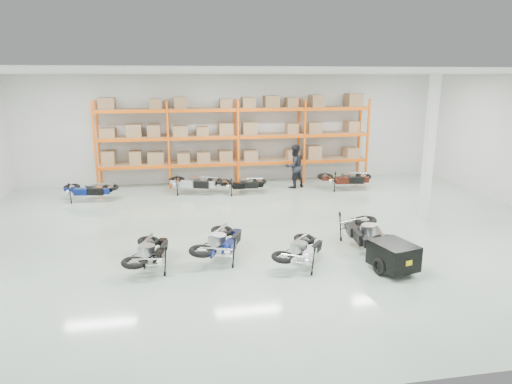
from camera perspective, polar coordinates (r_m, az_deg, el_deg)
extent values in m
plane|color=#A9BCAD|center=(13.34, 1.45, -5.02)|extent=(18.00, 18.00, 0.00)
plane|color=white|center=(12.60, 1.58, 14.70)|extent=(18.00, 18.00, 0.00)
plane|color=silver|center=(19.62, -2.66, 7.90)|extent=(18.00, 0.00, 18.00)
plane|color=silver|center=(6.29, 14.60, -6.08)|extent=(18.00, 0.00, 18.00)
cube|color=#FF5E0D|center=(18.77, -19.49, 5.29)|extent=(0.08, 0.08, 3.50)
cube|color=#FF5E0D|center=(19.65, -19.09, 5.68)|extent=(0.08, 0.08, 3.50)
cube|color=#FF5E0D|center=(18.52, -10.88, 5.73)|extent=(0.08, 0.08, 3.50)
cube|color=#FF5E0D|center=(19.42, -10.87, 6.11)|extent=(0.08, 0.08, 3.50)
cube|color=#FF5E0D|center=(18.70, -2.23, 6.05)|extent=(0.08, 0.08, 3.50)
cube|color=#FF5E0D|center=(19.58, -2.60, 6.41)|extent=(0.08, 0.08, 3.50)
cube|color=#FF5E0D|center=(19.28, 6.08, 6.23)|extent=(0.08, 0.08, 3.50)
cube|color=#FF5E0D|center=(20.14, 5.37, 6.58)|extent=(0.08, 0.08, 3.50)
cube|color=#FF5E0D|center=(20.24, 13.76, 6.28)|extent=(0.08, 0.08, 3.50)
cube|color=#FF5E0D|center=(21.06, 12.78, 6.62)|extent=(0.08, 0.08, 3.50)
cube|color=#FF5E0D|center=(18.73, -15.05, 2.95)|extent=(2.70, 0.08, 0.12)
cube|color=#FF5E0D|center=(19.62, -14.85, 3.45)|extent=(2.70, 0.08, 0.12)
cube|color=#9F7852|center=(19.16, -14.96, 3.41)|extent=(2.68, 0.88, 0.02)
cube|color=#9F7852|center=(19.12, -15.00, 4.09)|extent=(2.40, 0.70, 0.44)
cube|color=#FF5E0D|center=(18.70, -6.47, 3.33)|extent=(2.70, 0.08, 0.12)
cube|color=#FF5E0D|center=(19.58, -6.65, 3.81)|extent=(2.70, 0.08, 0.12)
cube|color=#9F7852|center=(19.13, -6.56, 3.78)|extent=(2.68, 0.88, 0.02)
cube|color=#9F7852|center=(19.09, -6.58, 4.46)|extent=(2.40, 0.70, 0.44)
cube|color=#FF5E0D|center=(19.08, 1.97, 3.63)|extent=(2.70, 0.08, 0.12)
cube|color=#FF5E0D|center=(19.94, 1.42, 4.09)|extent=(2.70, 0.08, 0.12)
cube|color=#9F7852|center=(19.50, 1.69, 4.07)|extent=(2.68, 0.88, 0.02)
cube|color=#9F7852|center=(19.46, 1.70, 4.73)|extent=(2.40, 0.70, 0.44)
cube|color=#FF5E0D|center=(19.85, 9.91, 3.84)|extent=(2.70, 0.08, 0.12)
cube|color=#FF5E0D|center=(20.68, 9.07, 4.28)|extent=(2.70, 0.08, 0.12)
cube|color=#9F7852|center=(20.25, 9.49, 4.26)|extent=(2.68, 0.88, 0.02)
cube|color=#9F7852|center=(20.22, 9.51, 4.90)|extent=(2.40, 0.70, 0.44)
cube|color=#FF5E0D|center=(18.56, -15.27, 6.28)|extent=(2.70, 0.08, 0.12)
cube|color=#FF5E0D|center=(19.45, -15.05, 6.64)|extent=(2.70, 0.08, 0.12)
cube|color=#9F7852|center=(19.00, -15.17, 6.67)|extent=(2.68, 0.88, 0.02)
cube|color=#9F7852|center=(18.97, -15.22, 7.36)|extent=(2.40, 0.70, 0.44)
cube|color=#FF5E0D|center=(18.53, -6.56, 6.67)|extent=(2.70, 0.08, 0.12)
cube|color=#FF5E0D|center=(19.42, -6.74, 7.01)|extent=(2.70, 0.08, 0.12)
cube|color=#9F7852|center=(18.96, -6.66, 7.05)|extent=(2.68, 0.88, 0.02)
cube|color=#9F7852|center=(18.94, -6.68, 7.74)|extent=(2.40, 0.70, 0.44)
cube|color=#FF5E0D|center=(18.91, 1.99, 6.91)|extent=(2.70, 0.08, 0.12)
cube|color=#FF5E0D|center=(19.78, 1.44, 7.23)|extent=(2.70, 0.08, 0.12)
cube|color=#9F7852|center=(19.34, 1.71, 7.28)|extent=(2.68, 0.88, 0.02)
cube|color=#9F7852|center=(19.31, 1.72, 7.96)|extent=(2.40, 0.70, 0.44)
cube|color=#FF5E0D|center=(19.69, 10.05, 6.99)|extent=(2.70, 0.08, 0.12)
cube|color=#FF5E0D|center=(20.53, 9.18, 7.31)|extent=(2.70, 0.08, 0.12)
cube|color=#9F7852|center=(20.10, 9.62, 7.35)|extent=(2.68, 0.88, 0.02)
cube|color=#9F7852|center=(20.07, 9.64, 8.00)|extent=(2.40, 0.70, 0.44)
cube|color=#FF5E0D|center=(18.45, -15.49, 9.67)|extent=(2.70, 0.08, 0.12)
cube|color=#FF5E0D|center=(19.35, -15.26, 9.86)|extent=(2.70, 0.08, 0.12)
cube|color=#9F7852|center=(18.90, -15.39, 9.98)|extent=(2.68, 0.88, 0.02)
cube|color=#9F7852|center=(18.88, -15.43, 10.67)|extent=(2.40, 0.70, 0.44)
cube|color=#FF5E0D|center=(18.42, -6.66, 10.07)|extent=(2.70, 0.08, 0.12)
cube|color=#FF5E0D|center=(19.31, -6.83, 10.25)|extent=(2.70, 0.08, 0.12)
cube|color=#9F7852|center=(18.86, -6.75, 10.37)|extent=(2.68, 0.88, 0.02)
cube|color=#9F7852|center=(18.85, -6.77, 11.07)|extent=(2.40, 0.70, 0.44)
cube|color=#FF5E0D|center=(18.80, 2.02, 10.23)|extent=(2.70, 0.08, 0.12)
cube|color=#FF5E0D|center=(19.68, 1.46, 10.41)|extent=(2.70, 0.08, 0.12)
cube|color=#9F7852|center=(19.24, 1.74, 10.53)|extent=(2.68, 0.88, 0.02)
cube|color=#9F7852|center=(19.22, 1.74, 11.22)|extent=(2.40, 0.70, 0.44)
cube|color=#FF5E0D|center=(19.58, 10.19, 10.18)|extent=(2.70, 0.08, 0.12)
cube|color=#FF5E0D|center=(20.43, 9.31, 10.37)|extent=(2.70, 0.08, 0.12)
cube|color=#9F7852|center=(20.00, 9.75, 10.48)|extent=(2.68, 0.88, 0.02)
cube|color=#9F7852|center=(19.99, 9.77, 11.13)|extent=(2.40, 0.70, 0.44)
cube|color=white|center=(15.15, 20.84, 5.15)|extent=(0.25, 0.25, 4.50)
cube|color=black|center=(11.00, 16.79, -7.57)|extent=(1.01, 1.16, 0.58)
cube|color=yellow|center=(10.59, 18.02, -8.53)|extent=(0.17, 0.06, 0.12)
torus|color=black|center=(10.91, 14.83, -8.80)|extent=(0.08, 0.40, 0.40)
torus|color=black|center=(11.26, 18.55, -8.35)|extent=(0.08, 0.40, 0.40)
cylinder|color=black|center=(11.55, 15.30, -6.14)|extent=(0.28, 0.92, 0.04)
imported|color=black|center=(18.54, 4.80, 3.22)|extent=(1.04, 0.93, 1.76)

